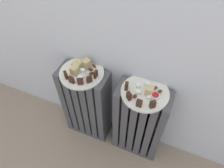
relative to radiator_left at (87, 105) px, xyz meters
The scene contains 33 objects.
radiator_left is the anchor object (origin of this frame).
radiator_right 0.36m from the radiator_left, ahead, with size 0.30×0.15×0.58m.
plate_left 0.30m from the radiator_left, 63.43° to the right, with size 0.24×0.24×0.01m, color silver.
plate_right 0.47m from the radiator_left, ahead, with size 0.24×0.24×0.01m, color silver.
dark_cake_slice_left_0 0.34m from the radiator_left, 128.30° to the right, with size 0.03×0.01×0.04m, color #382114.
dark_cake_slice_left_1 0.34m from the radiator_left, 96.68° to the right, with size 0.03×0.01×0.04m, color #382114.
dark_cake_slice_left_2 0.34m from the radiator_left, 65.07° to the right, with size 0.03×0.01×0.04m, color #382114.
dark_cake_slice_left_3 0.34m from the radiator_left, 33.45° to the right, with size 0.03×0.01×0.04m, color #382114.
dark_cake_slice_left_4 0.34m from the radiator_left, ahead, with size 0.03×0.01×0.04m, color #382114.
marble_cake_slice_left_0 0.33m from the radiator_left, 151.61° to the left, with size 0.05×0.04×0.04m, color tan.
marble_cake_slice_left_1 0.34m from the radiator_left, 77.63° to the left, with size 0.04×0.04×0.05m, color tan.
marble_cake_slice_left_2 0.33m from the radiator_left, 134.57° to the right, with size 0.04×0.04×0.05m, color tan.
turkish_delight_left_0 0.32m from the radiator_left, ahead, with size 0.02×0.02×0.02m, color white.
turkish_delight_left_1 0.32m from the radiator_left, 168.18° to the right, with size 0.02×0.02×0.02m, color white.
turkish_delight_left_2 0.32m from the radiator_left, 66.73° to the right, with size 0.02×0.02×0.02m, color white.
medjool_date_left_0 0.32m from the radiator_left, 34.91° to the left, with size 0.03×0.02×0.02m, color #4C2814.
medjool_date_left_1 0.32m from the radiator_left, ahead, with size 0.03×0.01×0.02m, color #4C2814.
medjool_date_left_2 0.32m from the radiator_left, 83.24° to the left, with size 0.02×0.02×0.02m, color #4C2814.
medjool_date_left_3 0.32m from the radiator_left, 54.30° to the left, with size 0.03×0.01×0.02m, color #4C2814.
dark_cake_slice_right_0 0.42m from the radiator_left, ahead, with size 0.03×0.02×0.04m, color #382114.
dark_cake_slice_right_1 0.45m from the radiator_left, 13.63° to the right, with size 0.03×0.02×0.04m, color #382114.
dark_cake_slice_right_2 0.49m from the radiator_left, 14.88° to the right, with size 0.03×0.02×0.04m, color #382114.
dark_cake_slice_right_3 0.53m from the radiator_left, 10.34° to the right, with size 0.03×0.02×0.04m, color #382114.
marble_cake_slice_right_0 0.50m from the radiator_left, ahead, with size 0.04×0.04×0.05m, color tan.
turkish_delight_right_0 0.45m from the radiator_left, ahead, with size 0.02×0.02×0.02m, color white.
turkish_delight_right_1 0.50m from the radiator_left, ahead, with size 0.02×0.02×0.02m, color white.
turkish_delight_right_2 0.48m from the radiator_left, ahead, with size 0.02×0.02×0.02m, color white.
turkish_delight_right_3 0.46m from the radiator_left, ahead, with size 0.02×0.02×0.02m, color white.
medjool_date_right_0 0.51m from the radiator_left, ahead, with size 0.03×0.02×0.02m, color #4C2814.
medjool_date_right_1 0.45m from the radiator_left, ahead, with size 0.02×0.02×0.02m, color #4C2814.
medjool_date_right_2 0.53m from the radiator_left, ahead, with size 0.03×0.02×0.02m, color #4C2814.
jam_bowl_right 0.52m from the radiator_left, ahead, with size 0.04×0.04×0.03m.
fork 0.31m from the radiator_left, 55.14° to the right, with size 0.05×0.10×0.00m.
Camera 1 is at (0.27, -0.38, 1.39)m, focal length 33.01 mm.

